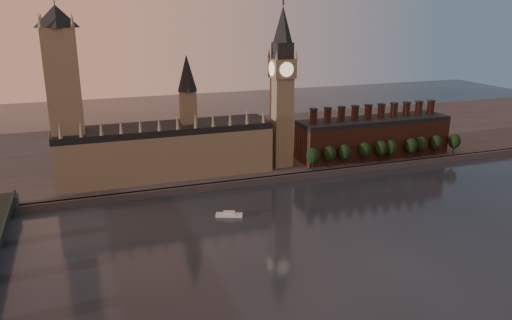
{
  "coord_description": "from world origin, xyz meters",
  "views": [
    {
      "loc": [
        -112.66,
        -183.13,
        102.49
      ],
      "look_at": [
        -27.31,
        55.0,
        26.9
      ],
      "focal_mm": 35.0,
      "sensor_mm": 36.0,
      "label": 1
    }
  ],
  "objects": [
    {
      "name": "ground",
      "position": [
        0.0,
        0.0,
        0.0
      ],
      "size": [
        900.0,
        900.0,
        0.0
      ],
      "primitive_type": "plane",
      "color": "black",
      "rests_on": "ground"
    },
    {
      "name": "north_bank",
      "position": [
        0.0,
        178.04,
        2.0
      ],
      "size": [
        900.0,
        182.0,
        4.0
      ],
      "color": "#424146",
      "rests_on": "ground"
    },
    {
      "name": "palace_of_westminster",
      "position": [
        -64.41,
        114.91,
        21.63
      ],
      "size": [
        130.0,
        30.3,
        74.0
      ],
      "color": "#7A6C56",
      "rests_on": "north_bank"
    },
    {
      "name": "victoria_tower",
      "position": [
        -120.0,
        115.0,
        59.09
      ],
      "size": [
        24.0,
        24.0,
        108.0
      ],
      "color": "#7A6C56",
      "rests_on": "north_bank"
    },
    {
      "name": "big_ben",
      "position": [
        10.0,
        110.0,
        56.83
      ],
      "size": [
        15.0,
        15.0,
        107.0
      ],
      "color": "#7A6C56",
      "rests_on": "north_bank"
    },
    {
      "name": "chimney_block",
      "position": [
        80.0,
        110.0,
        17.82
      ],
      "size": [
        110.0,
        25.0,
        37.0
      ],
      "color": "#4C271D",
      "rests_on": "north_bank"
    },
    {
      "name": "embankment_tree_0",
      "position": [
        25.41,
        93.82,
        13.47
      ],
      "size": [
        8.6,
        8.6,
        14.88
      ],
      "color": "black",
      "rests_on": "north_bank"
    },
    {
      "name": "embankment_tree_1",
      "position": [
        37.69,
        94.44,
        13.47
      ],
      "size": [
        8.6,
        8.6,
        14.88
      ],
      "color": "black",
      "rests_on": "north_bank"
    },
    {
      "name": "embankment_tree_2",
      "position": [
        48.56,
        94.08,
        13.47
      ],
      "size": [
        8.6,
        8.6,
        14.88
      ],
      "color": "black",
      "rests_on": "north_bank"
    },
    {
      "name": "embankment_tree_3",
      "position": [
        64.24,
        94.86,
        13.47
      ],
      "size": [
        8.6,
        8.6,
        14.88
      ],
      "color": "black",
      "rests_on": "north_bank"
    },
    {
      "name": "embankment_tree_4",
      "position": [
        76.92,
        94.83,
        13.47
      ],
      "size": [
        8.6,
        8.6,
        14.88
      ],
      "color": "black",
      "rests_on": "north_bank"
    },
    {
      "name": "embankment_tree_5",
      "position": [
        84.23,
        94.35,
        13.47
      ],
      "size": [
        8.6,
        8.6,
        14.88
      ],
      "color": "black",
      "rests_on": "north_bank"
    },
    {
      "name": "embankment_tree_6",
      "position": [
        100.36,
        93.75,
        13.47
      ],
      "size": [
        8.6,
        8.6,
        14.88
      ],
      "color": "black",
      "rests_on": "north_bank"
    },
    {
      "name": "embankment_tree_7",
      "position": [
        109.87,
        95.1,
        13.47
      ],
      "size": [
        8.6,
        8.6,
        14.88
      ],
      "color": "black",
      "rests_on": "north_bank"
    },
    {
      "name": "embankment_tree_8",
      "position": [
        122.1,
        94.78,
        13.47
      ],
      "size": [
        8.6,
        8.6,
        14.88
      ],
      "color": "black",
      "rests_on": "north_bank"
    },
    {
      "name": "embankment_tree_9",
      "position": [
        137.18,
        93.62,
        13.47
      ],
      "size": [
        8.6,
        8.6,
        14.88
      ],
      "color": "black",
      "rests_on": "north_bank"
    },
    {
      "name": "river_boat",
      "position": [
        -44.74,
        47.81,
        1.06
      ],
      "size": [
        14.33,
        8.88,
        2.77
      ],
      "rotation": [
        0.0,
        0.0,
        -0.39
      ],
      "color": "silver",
      "rests_on": "ground"
    }
  ]
}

